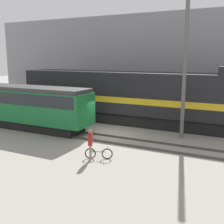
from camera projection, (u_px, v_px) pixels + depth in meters
ground_plane at (107, 134)px, 21.33m from camera, size 120.00×120.00×0.00m
track_near at (97, 137)px, 20.09m from camera, size 60.00×1.50×0.14m
track_far at (128, 122)px, 24.83m from camera, size 60.00×1.51×0.14m
building_backdrop at (158, 63)px, 31.08m from camera, size 39.39×6.00×10.06m
freight_locomotive at (131, 97)px, 24.27m from camera, size 20.55×3.04×5.07m
streetcar at (20, 104)px, 22.90m from camera, size 12.71×2.54×3.43m
bicycle at (99, 154)px, 15.93m from camera, size 1.49×0.75×0.70m
person at (90, 141)px, 15.67m from camera, size 0.35×0.42×1.78m
utility_pole_left at (185, 72)px, 19.20m from camera, size 0.27×0.27×9.38m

